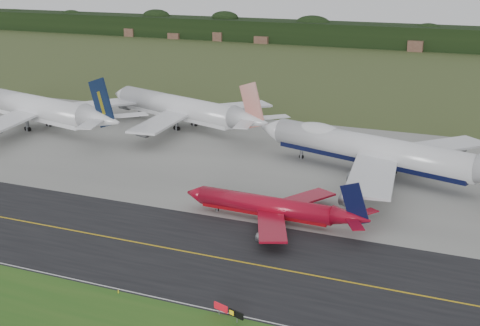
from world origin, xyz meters
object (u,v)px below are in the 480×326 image
jet_navy_gold (37,108)px  jet_star_tail (185,109)px  jet_ba_747 (380,151)px  taxiway_sign (228,311)px  jet_red_737 (275,207)px

jet_navy_gold → jet_star_tail: bearing=24.3°
jet_ba_747 → jet_navy_gold: bearing=176.9°
jet_navy_gold → jet_star_tail: size_ratio=1.12×
jet_navy_gold → taxiway_sign: bearing=-38.7°
jet_star_tail → taxiway_sign: 106.66m
jet_ba_747 → jet_navy_gold: (-98.26, 5.31, -0.00)m
jet_ba_747 → jet_red_737: bearing=-109.4°
jet_red_737 → jet_navy_gold: 94.84m
taxiway_sign → jet_red_737: bearing=100.4°
jet_red_737 → taxiway_sign: jet_red_737 is taller
jet_red_737 → taxiway_sign: (6.46, -35.10, -1.49)m
taxiway_sign → jet_navy_gold: bearing=141.3°
jet_red_737 → taxiway_sign: size_ratio=7.28×
jet_red_737 → jet_star_tail: jet_star_tail is taller
jet_red_737 → jet_star_tail: (-48.24, 56.37, 2.77)m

